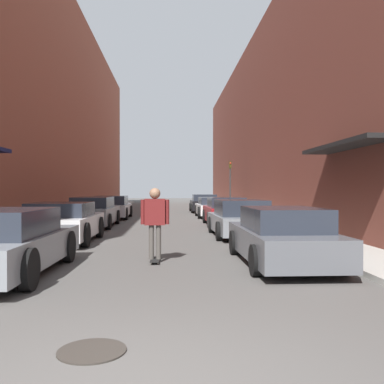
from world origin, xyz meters
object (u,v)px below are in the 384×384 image
at_px(parked_car_right_2, 225,212).
at_px(parked_car_left_2, 94,212).
at_px(parked_car_left_1, 63,223).
at_px(parked_car_left_3, 112,207).
at_px(parked_car_right_1, 240,219).
at_px(parked_car_left_0, 6,243).
at_px(parked_car_right_0, 282,237).
at_px(skateboarder, 155,217).
at_px(traffic_light, 230,181).
at_px(parked_car_right_3, 213,207).
at_px(manhole_cover, 92,351).
at_px(parked_car_right_4, 204,204).

bearing_deg(parked_car_right_2, parked_car_left_2, -175.20).
bearing_deg(parked_car_left_2, parked_car_left_1, -89.94).
distance_m(parked_car_left_2, parked_car_left_3, 5.43).
xyz_separation_m(parked_car_right_1, parked_car_right_2, (0.10, 4.66, 0.01)).
bearing_deg(parked_car_right_1, parked_car_left_2, 144.26).
xyz_separation_m(parked_car_left_0, parked_car_left_1, (-0.17, 5.07, -0.01)).
relative_size(parked_car_right_0, parked_car_right_1, 1.06).
xyz_separation_m(parked_car_left_3, skateboarder, (2.90, -14.72, 0.41)).
bearing_deg(parked_car_left_0, parked_car_right_2, 62.76).
xyz_separation_m(parked_car_left_2, traffic_light, (7.38, 9.39, 1.57)).
distance_m(parked_car_left_1, parked_car_right_3, 12.93).
relative_size(parked_car_left_2, skateboarder, 2.79).
distance_m(parked_car_right_0, skateboarder, 2.86).
bearing_deg(parked_car_right_3, skateboarder, -100.68).
relative_size(skateboarder, manhole_cover, 2.40).
height_order(parked_car_left_2, manhole_cover, parked_car_left_2).
xyz_separation_m(parked_car_right_3, parked_car_right_4, (-0.07, 5.62, 0.04)).
bearing_deg(skateboarder, parked_car_left_2, 107.85).
xyz_separation_m(parked_car_left_0, parked_car_right_0, (5.61, 0.93, -0.02)).
height_order(parked_car_left_1, parked_car_right_3, parked_car_left_1).
xyz_separation_m(parked_car_left_3, parked_car_right_3, (5.79, 0.58, -0.04)).
bearing_deg(parked_car_left_1, parked_car_right_2, 45.64).
height_order(parked_car_left_3, skateboarder, skateboarder).
height_order(parked_car_right_3, traffic_light, traffic_light).
height_order(parked_car_right_0, parked_car_right_1, parked_car_right_1).
height_order(parked_car_left_1, parked_car_right_0, parked_car_right_0).
bearing_deg(parked_car_left_3, parked_car_right_0, -69.29).
xyz_separation_m(parked_car_right_1, traffic_light, (1.59, 13.56, 1.60)).
bearing_deg(parked_car_right_3, traffic_light, 66.04).
height_order(parked_car_left_2, parked_car_right_1, parked_car_left_2).
distance_m(parked_car_right_0, parked_car_right_4, 21.28).
height_order(parked_car_right_1, traffic_light, traffic_light).
bearing_deg(parked_car_right_0, traffic_light, 85.24).
xyz_separation_m(parked_car_right_0, parked_car_right_4, (0.02, 21.28, 0.02)).
distance_m(parked_car_left_0, parked_car_left_1, 5.08).
height_order(parked_car_right_0, parked_car_right_2, parked_car_right_2).
relative_size(parked_car_right_4, skateboarder, 2.44).
distance_m(parked_car_left_1, traffic_light, 16.71).
distance_m(skateboarder, traffic_light, 19.22).
xyz_separation_m(parked_car_left_3, parked_car_right_2, (5.80, -4.93, 0.00)).
height_order(parked_car_right_0, traffic_light, traffic_light).
height_order(parked_car_left_1, parked_car_left_3, parked_car_left_3).
relative_size(parked_car_right_3, traffic_light, 1.19).
bearing_deg(parked_car_left_1, parked_car_right_1, 13.15).
distance_m(parked_car_left_3, parked_car_right_2, 7.61).
xyz_separation_m(parked_car_left_1, skateboarder, (2.99, -3.77, 0.42)).
relative_size(parked_car_left_1, parked_car_right_0, 0.92).
relative_size(parked_car_left_2, traffic_light, 1.39).
bearing_deg(parked_car_right_2, parked_car_left_3, 139.61).
height_order(parked_car_left_0, manhole_cover, parked_car_left_0).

